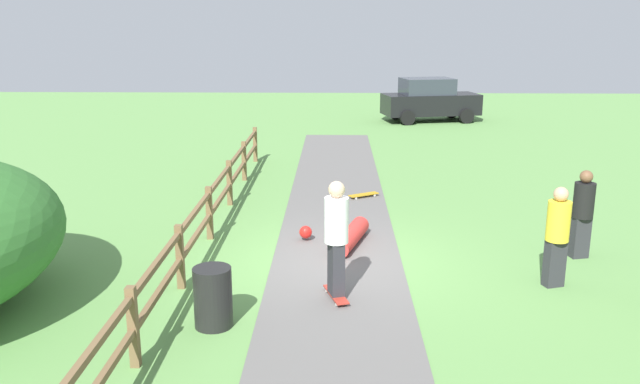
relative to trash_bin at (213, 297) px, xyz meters
The scene contains 10 objects.
ground_plane 3.26m from the trash_bin, 56.10° to the left, with size 60.00×60.00×0.00m, color #60934C.
asphalt_path 3.26m from the trash_bin, 56.10° to the left, with size 2.40×28.00×0.02m, color #605E5B.
wooden_fence 2.80m from the trash_bin, 106.63° to the left, with size 0.12×18.12×1.10m.
trash_bin is the anchor object (origin of this frame).
skater_riding 2.14m from the trash_bin, 28.77° to the left, with size 0.47×0.82×1.93m.
skater_fallen 4.12m from the trash_bin, 60.88° to the left, with size 1.43×1.67×0.36m.
skateboard_loose 7.68m from the trash_bin, 71.14° to the left, with size 0.79×0.58×0.08m.
bystander_yellow 5.71m from the trash_bin, 16.78° to the left, with size 0.48×0.48×1.72m.
bystander_black 7.08m from the trash_bin, 25.58° to the left, with size 0.45×0.45×1.68m.
parked_car_black 21.41m from the trash_bin, 73.90° to the left, with size 4.46×2.66×1.92m.
Camera 1 is at (-0.03, -11.41, 4.31)m, focal length 36.71 mm.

